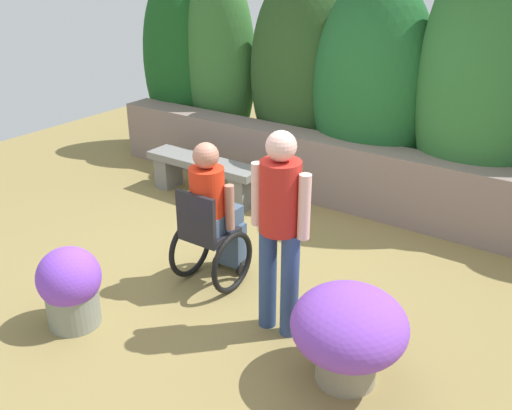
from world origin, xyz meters
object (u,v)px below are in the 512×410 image
object	(u,v)px
flower_pot_purple_near	(70,286)
flower_pot_terracotta_by_wall	(349,331)
person_standing_companion	(280,222)
person_in_wheelchair	(212,219)
stone_bench	(204,172)

from	to	relation	value
flower_pot_purple_near	flower_pot_terracotta_by_wall	world-z (taller)	flower_pot_terracotta_by_wall
person_standing_companion	flower_pot_purple_near	distance (m)	1.74
person_in_wheelchair	flower_pot_terracotta_by_wall	world-z (taller)	person_in_wheelchair
flower_pot_terracotta_by_wall	stone_bench	bearing A→B (deg)	146.02
person_standing_companion	flower_pot_terracotta_by_wall	bearing A→B (deg)	-28.30
person_standing_companion	person_in_wheelchair	bearing A→B (deg)	150.95
flower_pot_purple_near	flower_pot_terracotta_by_wall	size ratio (longest dim) A/B	0.84
person_in_wheelchair	flower_pot_terracotta_by_wall	xyz separation A→B (m)	(1.57, -0.49, -0.22)
person_standing_companion	flower_pot_terracotta_by_wall	xyz separation A→B (m)	(0.70, -0.21, -0.54)
stone_bench	person_in_wheelchair	world-z (taller)	person_in_wheelchair
person_standing_companion	flower_pot_purple_near	world-z (taller)	person_standing_companion
person_in_wheelchair	stone_bench	bearing A→B (deg)	121.49
stone_bench	flower_pot_purple_near	world-z (taller)	flower_pot_purple_near
flower_pot_purple_near	flower_pot_terracotta_by_wall	xyz separation A→B (m)	(2.09, 0.66, 0.06)
person_standing_companion	flower_pot_purple_near	size ratio (longest dim) A/B	2.44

